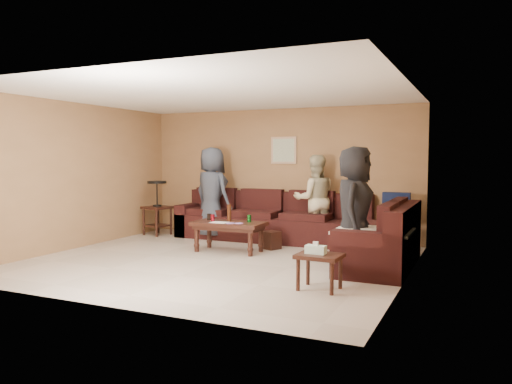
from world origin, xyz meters
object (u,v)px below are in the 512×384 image
at_px(end_table_left, 157,207).
at_px(person_left, 212,193).
at_px(person_right, 354,208).
at_px(person_middle, 315,199).
at_px(sectional_sofa, 302,230).
at_px(waste_bin, 271,240).
at_px(side_table_right, 319,258).
at_px(coffee_table, 229,227).

xyz_separation_m(end_table_left, person_left, (1.23, 0.07, 0.31)).
bearing_deg(person_right, person_middle, 28.50).
relative_size(sectional_sofa, person_middle, 2.89).
height_order(waste_bin, person_left, person_left).
relative_size(person_left, person_middle, 1.09).
distance_m(end_table_left, person_left, 1.27).
bearing_deg(person_middle, end_table_left, -21.99).
height_order(sectional_sofa, person_right, person_right).
relative_size(end_table_left, person_left, 0.62).
xyz_separation_m(person_left, person_middle, (1.98, 0.27, -0.07)).
xyz_separation_m(person_middle, person_right, (1.14, -1.79, 0.05)).
bearing_deg(waste_bin, end_table_left, 169.82).
distance_m(sectional_sofa, person_middle, 0.75).
bearing_deg(sectional_sofa, waste_bin, -151.63).
bearing_deg(person_left, side_table_right, 156.94).
relative_size(person_middle, person_right, 0.94).
bearing_deg(coffee_table, sectional_sofa, 37.37).
relative_size(sectional_sofa, end_table_left, 4.27).
relative_size(coffee_table, waste_bin, 3.95).
xyz_separation_m(sectional_sofa, person_middle, (0.04, 0.57, 0.48)).
relative_size(waste_bin, person_right, 0.18).
distance_m(coffee_table, person_left, 1.49).
bearing_deg(waste_bin, person_left, 159.42).
distance_m(waste_bin, person_middle, 1.17).
bearing_deg(person_middle, coffee_table, 23.82).
distance_m(sectional_sofa, end_table_left, 3.18).
height_order(waste_bin, person_middle, person_middle).
bearing_deg(person_right, side_table_right, 170.03).
xyz_separation_m(coffee_table, end_table_left, (-2.15, 1.01, 0.15)).
xyz_separation_m(waste_bin, person_left, (-1.47, 0.55, 0.73)).
relative_size(side_table_right, waste_bin, 1.88).
bearing_deg(person_middle, waste_bin, 30.28).
xyz_separation_m(coffee_table, person_left, (-0.92, 1.07, 0.46)).
distance_m(side_table_right, person_middle, 3.22).
xyz_separation_m(side_table_right, person_right, (0.13, 1.23, 0.48)).
height_order(coffee_table, person_middle, person_middle).
bearing_deg(sectional_sofa, person_right, -45.71).
xyz_separation_m(side_table_right, person_middle, (-1.01, 3.02, 0.43)).
bearing_deg(coffee_table, person_right, -11.38).
relative_size(coffee_table, person_right, 0.70).
relative_size(end_table_left, person_right, 0.63).
xyz_separation_m(sectional_sofa, person_right, (1.19, -1.22, 0.53)).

